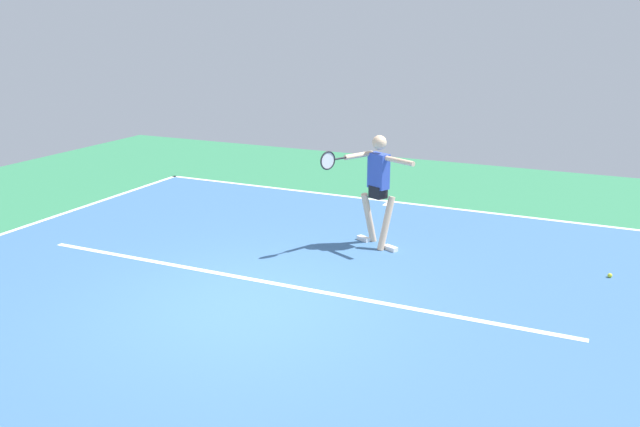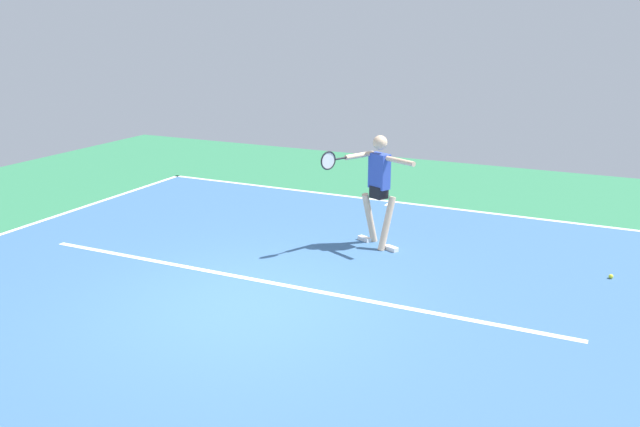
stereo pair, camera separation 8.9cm
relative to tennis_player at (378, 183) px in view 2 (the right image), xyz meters
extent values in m
plane|color=#2D754C|center=(0.69, 2.93, -1.07)|extent=(20.27, 20.27, 0.00)
cube|color=#38608E|center=(0.69, 2.93, -1.07)|extent=(10.97, 11.48, 0.00)
cube|color=white|center=(0.69, -2.76, -1.07)|extent=(10.97, 0.10, 0.01)
cube|color=white|center=(0.69, 2.14, -1.07)|extent=(8.23, 0.10, 0.01)
cube|color=white|center=(0.69, -2.56, -1.07)|extent=(0.10, 0.30, 0.01)
cylinder|color=beige|center=(-0.19, 0.05, -0.65)|extent=(0.25, 0.35, 0.88)
cube|color=white|center=(-0.30, 0.10, -1.04)|extent=(0.26, 0.19, 0.07)
cylinder|color=beige|center=(0.17, -0.12, -0.65)|extent=(0.25, 0.35, 0.88)
cube|color=white|center=(0.28, -0.17, -1.04)|extent=(0.26, 0.19, 0.07)
cube|color=black|center=(-0.01, -0.04, -0.16)|extent=(0.31, 0.29, 0.20)
cube|color=#334CB2|center=(-0.01, -0.04, 0.19)|extent=(0.38, 0.31, 0.57)
sphere|color=beige|center=(-0.01, -0.04, 0.65)|extent=(0.23, 0.23, 0.23)
cylinder|color=beige|center=(-0.42, 0.16, 0.42)|extent=(0.55, 0.32, 0.08)
cylinder|color=beige|center=(0.27, 0.15, 0.45)|extent=(0.32, 0.55, 0.08)
cylinder|color=black|center=(0.44, 0.50, 0.45)|extent=(0.12, 0.21, 0.03)
torus|color=black|center=(0.54, 0.73, 0.45)|extent=(0.15, 0.28, 0.29)
cylinder|color=silver|center=(0.54, 0.73, 0.45)|extent=(0.11, 0.23, 0.25)
sphere|color=yellow|center=(-3.57, -0.11, -1.04)|extent=(0.07, 0.07, 0.07)
camera|label=1|loc=(-3.50, 9.76, 2.50)|focal=37.10mm
camera|label=2|loc=(-3.58, 9.72, 2.50)|focal=37.10mm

